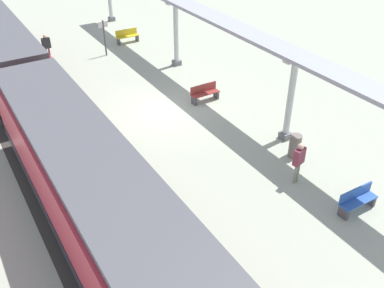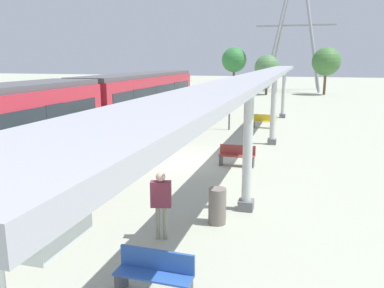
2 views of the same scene
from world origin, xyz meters
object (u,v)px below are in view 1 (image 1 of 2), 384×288
at_px(platform_info_sign, 104,34).
at_px(bench_near_end, 205,93).
at_px(train_near_carriage, 96,199).
at_px(passenger_by_the_benches, 299,159).
at_px(canopy_pillar_third, 176,34).
at_px(bench_mid_platform, 357,200).
at_px(passenger_waiting_near_edge, 46,45).
at_px(canopy_pillar_second, 290,100).
at_px(trash_bin, 295,146).
at_px(bench_far_end, 127,36).

bearing_deg(platform_info_sign, bench_near_end, -77.11).
height_order(train_near_carriage, passenger_by_the_benches, train_near_carriage).
distance_m(canopy_pillar_third, passenger_by_the_benches, 12.14).
bearing_deg(bench_mid_platform, passenger_by_the_benches, 107.35).
distance_m(passenger_waiting_near_edge, passenger_by_the_benches, 17.16).
xyz_separation_m(canopy_pillar_second, platform_info_sign, (-2.97, 13.10, -0.57)).
height_order(canopy_pillar_third, bench_near_end, canopy_pillar_third).
distance_m(canopy_pillar_third, trash_bin, 10.79).
bearing_deg(bench_far_end, passenger_by_the_benches, -92.81).
bearing_deg(passenger_by_the_benches, trash_bin, 49.29).
bearing_deg(trash_bin, canopy_pillar_third, 86.70).
height_order(trash_bin, passenger_by_the_benches, passenger_by_the_benches).
bearing_deg(bench_far_end, bench_mid_platform, -90.41).
distance_m(bench_near_end, bench_far_end, 9.67).
height_order(bench_near_end, trash_bin, trash_bin).
distance_m(canopy_pillar_third, platform_info_sign, 4.72).
bearing_deg(canopy_pillar_second, bench_mid_platform, -102.45).
bearing_deg(bench_near_end, passenger_by_the_benches, -95.18).
distance_m(trash_bin, platform_info_sign, 14.52).
distance_m(train_near_carriage, trash_bin, 8.61).
bearing_deg(train_near_carriage, passenger_by_the_benches, -6.98).
xyz_separation_m(passenger_waiting_near_edge, passenger_by_the_benches, (4.54, -16.55, 0.04)).
xyz_separation_m(bench_far_end, passenger_waiting_near_edge, (-5.37, -0.44, 0.60)).
relative_size(bench_near_end, platform_info_sign, 0.68).
distance_m(bench_mid_platform, bench_far_end, 19.22).
bearing_deg(canopy_pillar_third, canopy_pillar_second, -90.00).
relative_size(bench_far_end, passenger_waiting_near_edge, 0.91).
xyz_separation_m(canopy_pillar_second, bench_mid_platform, (-1.05, -4.73, -1.45)).
relative_size(platform_info_sign, passenger_waiting_near_edge, 1.32).
relative_size(canopy_pillar_third, bench_mid_platform, 2.48).
relative_size(canopy_pillar_third, platform_info_sign, 1.70).
xyz_separation_m(canopy_pillar_third, passenger_by_the_benches, (-1.74, -11.99, -0.81)).
bearing_deg(train_near_carriage, canopy_pillar_second, 10.00).
bearing_deg(bench_mid_platform, platform_info_sign, 96.17).
bearing_deg(bench_far_end, trash_bin, -88.94).
distance_m(platform_info_sign, passenger_waiting_near_edge, 3.45).
bearing_deg(bench_mid_platform, bench_near_end, 90.19).
height_order(bench_near_end, passenger_by_the_benches, passenger_by_the_benches).
bearing_deg(train_near_carriage, passenger_waiting_near_edge, 79.76).
height_order(bench_near_end, bench_far_end, same).
bearing_deg(trash_bin, passenger_by_the_benches, -130.71).
bearing_deg(bench_far_end, canopy_pillar_second, -86.42).
height_order(bench_far_end, passenger_waiting_near_edge, passenger_waiting_near_edge).
xyz_separation_m(trash_bin, passenger_waiting_near_edge, (-5.67, 15.24, 0.54)).
bearing_deg(trash_bin, platform_info_sign, 99.36).
bearing_deg(passenger_waiting_near_edge, bench_near_end, -60.58).
xyz_separation_m(bench_mid_platform, trash_bin, (0.43, 3.53, 0.06)).
xyz_separation_m(train_near_carriage, passenger_waiting_near_edge, (2.83, 15.65, -0.79)).
bearing_deg(bench_far_end, bench_near_end, -91.01).
height_order(train_near_carriage, platform_info_sign, train_near_carriage).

